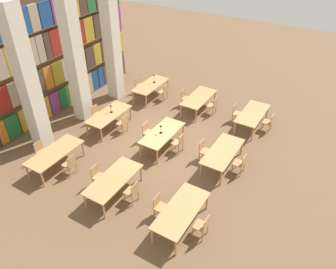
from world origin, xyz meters
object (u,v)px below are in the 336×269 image
chair_5 (236,113)px  desk_lamp_2 (154,77)px  reading_table_3 (114,180)px  chair_6 (132,191)px  chair_12 (70,164)px  chair_3 (204,150)px  chair_10 (213,105)px  reading_table_6 (55,153)px  chair_16 (164,92)px  chair_0 (203,226)px  reading_table_4 (162,134)px  chair_8 (179,143)px  chair_4 (269,122)px  chair_1 (160,206)px  desk_lamp_0 (161,128)px  chair_2 (241,163)px  reading_table_7 (109,115)px  chair_13 (41,151)px  chair_15 (97,114)px  desk_lamp_1 (111,107)px  reading_table_2 (253,114)px  chair_9 (148,132)px  chair_14 (123,123)px  reading_table_0 (181,211)px  reading_table_5 (199,98)px  pillar_left (27,81)px  reading_table_1 (223,152)px  pillar_right (112,42)px  chair_17 (139,85)px  pillar_center (75,59)px

chair_5 → desk_lamp_2: 4.85m
reading_table_3 → chair_6: bearing=-87.8°
chair_12 → chair_3: bearing=-49.7°
chair_10 → reading_table_6: chair_10 is taller
chair_16 → chair_0: bearing=-140.6°
reading_table_4 → chair_8: size_ratio=2.58×
chair_5 → chair_8: bearing=-18.8°
chair_4 → chair_16: (0.00, 5.62, 0.00)m
chair_1 → desk_lamp_0: size_ratio=2.26×
chair_4 → chair_2: bearing=179.0°
chair_12 → reading_table_7: chair_12 is taller
chair_13 → chair_5: bearing=140.4°
chair_4 → chair_15: (-3.49, 7.19, 0.00)m
chair_4 → reading_table_6: (-6.79, 6.41, 0.18)m
chair_13 → desk_lamp_2: desk_lamp_2 is taller
reading_table_4 → desk_lamp_1: 2.90m
reading_table_2 → chair_9: chair_9 is taller
chair_0 → chair_14: bearing=59.3°
reading_table_6 → reading_table_0: bearing=-90.2°
reading_table_2 → chair_4: size_ratio=2.58×
chair_1 → chair_12: 4.08m
reading_table_7 → chair_15: (0.01, 0.78, -0.18)m
chair_6 → chair_12: size_ratio=1.00×
reading_table_7 → chair_16: 3.60m
reading_table_3 → reading_table_5: bearing=0.6°
reading_table_2 → chair_8: 3.97m
pillar_left → chair_13: (-0.81, -0.90, -2.51)m
chair_3 → chair_10: size_ratio=1.00×
desk_lamp_1 → reading_table_3: bearing=-140.1°
chair_1 → chair_4: same height
chair_3 → reading_table_2: chair_3 is taller
chair_4 → reading_table_4: size_ratio=0.39×
reading_table_0 → chair_5: chair_5 is taller
chair_8 → reading_table_6: (-3.30, 3.67, 0.18)m
chair_15 → reading_table_1: bearing=91.2°
chair_15 → pillar_right: bearing=-161.1°
chair_10 → chair_9: bearing=157.0°
chair_2 → reading_table_3: size_ratio=0.39×
reading_table_1 → chair_17: chair_17 is taller
reading_table_5 → desk_lamp_2: size_ratio=4.70×
chair_14 → reading_table_5: bearing=-30.3°
pillar_center → chair_1: size_ratio=6.74×
pillar_left → chair_14: (2.51, -2.46, -2.51)m
chair_1 → reading_table_7: size_ratio=0.39×
pillar_left → chair_13: size_ratio=6.74×
reading_table_0 → chair_3: bearing=13.8°
chair_2 → reading_table_5: 4.93m
chair_6 → chair_3: bearing=-18.3°
reading_table_1 → chair_4: size_ratio=2.58×
pillar_center → reading_table_0: 8.39m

